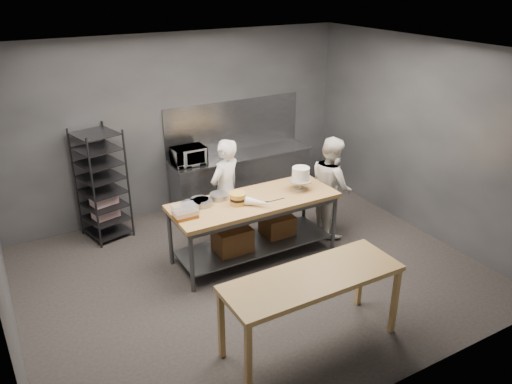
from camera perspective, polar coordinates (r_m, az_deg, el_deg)
ground at (r=7.06m, az=-0.38°, el=-9.21°), size 6.00×6.00×0.00m
back_wall at (r=8.52m, az=-8.69°, el=7.59°), size 6.00×0.04×3.00m
work_table at (r=7.17m, az=-0.30°, el=-3.34°), size 2.40×0.90×0.92m
near_counter at (r=5.45m, az=6.48°, el=-10.26°), size 2.00×0.70×0.90m
back_counter at (r=8.97m, az=-1.58°, el=1.62°), size 2.60×0.60×0.90m
splashback_panel at (r=8.93m, az=-2.56°, el=7.60°), size 2.60×0.02×0.90m
speed_rack at (r=7.99m, az=-17.19°, el=0.73°), size 0.74×0.78×1.75m
chef_behind at (r=7.53m, az=-3.52°, el=0.07°), size 0.71×0.61×1.64m
chef_right at (r=7.89m, az=8.60°, el=0.73°), size 0.78×0.90×1.57m
microwave at (r=8.37m, az=-7.70°, el=4.12°), size 0.54×0.37×0.30m
frosted_cake_stand at (r=7.27m, az=5.13°, el=1.88°), size 0.34×0.34×0.34m
layer_cake at (r=6.85m, az=-2.09°, el=-0.77°), size 0.22×0.22×0.16m
cake_pans at (r=6.90m, az=-6.09°, el=-1.08°), size 0.74×0.36×0.07m
piping_bag at (r=6.77m, az=0.35°, el=-1.22°), size 0.34×0.37×0.12m
offset_spatula at (r=6.95m, az=1.67°, el=-1.06°), size 0.36×0.02×0.02m
pastry_clamshells at (r=6.60m, az=-8.12°, el=-2.21°), size 0.36×0.35×0.11m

